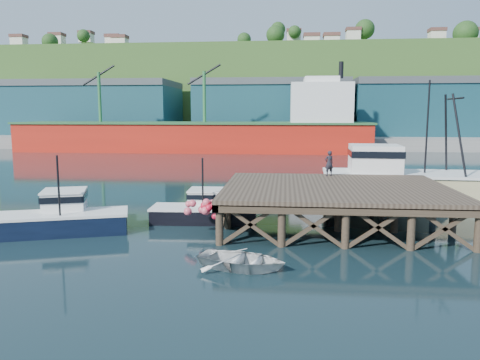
# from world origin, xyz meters

# --- Properties ---
(ground) EXTENTS (300.00, 300.00, 0.00)m
(ground) POSITION_xyz_m (0.00, 0.00, 0.00)
(ground) COLOR black
(ground) RESTS_ON ground
(wharf) EXTENTS (12.00, 10.00, 2.62)m
(wharf) POSITION_xyz_m (5.50, -0.19, 1.94)
(wharf) COLOR brown
(wharf) RESTS_ON ground
(far_quay) EXTENTS (160.00, 40.00, 2.00)m
(far_quay) POSITION_xyz_m (0.00, 70.00, 1.00)
(far_quay) COLOR gray
(far_quay) RESTS_ON ground
(warehouse_left) EXTENTS (32.00, 16.00, 9.00)m
(warehouse_left) POSITION_xyz_m (-35.00, 65.00, 6.50)
(warehouse_left) COLOR #17424E
(warehouse_left) RESTS_ON far_quay
(warehouse_mid) EXTENTS (28.00, 16.00, 9.00)m
(warehouse_mid) POSITION_xyz_m (0.00, 65.00, 6.50)
(warehouse_mid) COLOR #17424E
(warehouse_mid) RESTS_ON far_quay
(warehouse_right) EXTENTS (30.00, 16.00, 9.00)m
(warehouse_right) POSITION_xyz_m (30.00, 65.00, 6.50)
(warehouse_right) COLOR #17424E
(warehouse_right) RESTS_ON far_quay
(cargo_ship) EXTENTS (55.50, 10.00, 13.75)m
(cargo_ship) POSITION_xyz_m (-8.46, 48.00, 3.31)
(cargo_ship) COLOR red
(cargo_ship) RESTS_ON ground
(hillside) EXTENTS (220.00, 50.00, 22.00)m
(hillside) POSITION_xyz_m (0.00, 100.00, 11.00)
(hillside) COLOR #2D511E
(hillside) RESTS_ON ground
(boat_navy) EXTENTS (6.83, 4.57, 4.02)m
(boat_navy) POSITION_xyz_m (-8.48, -3.10, 0.81)
(boat_navy) COLOR black
(boat_navy) RESTS_ON ground
(boat_black) EXTENTS (5.98, 5.03, 3.64)m
(boat_black) POSITION_xyz_m (-1.70, 0.07, 0.67)
(boat_black) COLOR black
(boat_black) RESTS_ON ground
(trawler) EXTENTS (12.38, 4.92, 8.16)m
(trawler) POSITION_xyz_m (11.22, 6.50, 1.68)
(trawler) COLOR #CABC83
(trawler) RESTS_ON ground
(dinghy) EXTENTS (4.07, 3.38, 0.73)m
(dinghy) POSITION_xyz_m (1.14, -7.93, 0.36)
(dinghy) COLOR silver
(dinghy) RESTS_ON ground
(dockworker) EXTENTS (0.68, 0.57, 1.57)m
(dockworker) POSITION_xyz_m (5.51, 4.11, 2.91)
(dockworker) COLOR black
(dockworker) RESTS_ON wharf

